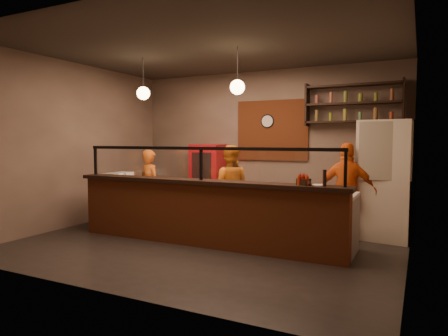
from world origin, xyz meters
The scene contains 29 objects.
floor centered at (0.00, 0.00, 0.00)m, with size 6.00×6.00×0.00m, color black.
ceiling centered at (0.00, 0.00, 3.20)m, with size 6.00×6.00×0.00m, color #36302A.
wall_back centered at (0.00, 2.50, 1.60)m, with size 6.00×6.00×0.00m, color #7D665B.
wall_left centered at (-3.00, 0.00, 1.60)m, with size 5.00×5.00×0.00m, color #7D665B.
wall_right centered at (3.00, 0.00, 1.60)m, with size 5.00×5.00×0.00m, color #7D665B.
wall_front centered at (0.00, -2.50, 1.60)m, with size 6.00×6.00×0.00m, color #7D665B.
brick_patch centered at (0.20, 2.47, 1.90)m, with size 1.60×0.04×1.30m, color brown.
service_counter centered at (0.00, -0.30, 0.50)m, with size 4.60×0.25×1.00m, color brown.
counter_ledge centered at (0.00, -0.30, 1.03)m, with size 4.70×0.37×0.06m, color black.
worktop_cabinet centered at (0.00, 0.20, 0.42)m, with size 4.60×0.75×0.85m, color gray.
worktop centered at (0.00, 0.20, 0.88)m, with size 4.60×0.75×0.05m, color silver.
sneeze_guard centered at (0.00, -0.30, 1.37)m, with size 4.50×0.05×0.52m.
wall_shelving centered at (1.90, 2.32, 2.40)m, with size 1.84×0.28×0.85m.
wall_clock centered at (0.10, 2.46, 2.10)m, with size 0.30×0.30×0.04m, color black.
pendant_left centered at (-1.50, 0.20, 2.55)m, with size 0.24×0.24×0.77m.
pendant_right centered at (0.40, 0.20, 2.55)m, with size 0.24×0.24×0.77m.
cook_left centered at (-1.83, 0.81, 0.75)m, with size 0.55×0.36×1.50m, color #CF5C13.
cook_mid centered at (-0.15, 1.06, 0.80)m, with size 0.77×0.60×1.59m, color #CB6A13.
cook_right centered at (2.02, 1.13, 0.82)m, with size 0.97×0.40×1.65m, color orange.
fridge centered at (2.60, 1.50, 1.01)m, with size 0.84×0.79×2.02m, color beige.
red_cooler centered at (-1.21, 2.15, 0.80)m, with size 0.68×0.63×1.59m, color #AD0B13.
pizza_dough centered at (-0.46, 0.13, 0.91)m, with size 0.45×0.45×0.01m, color beige.
prep_tub_a centered at (-2.15, 0.07, 0.98)m, with size 0.32×0.25×0.16m, color silver.
prep_tub_b centered at (-2.15, 0.38, 0.98)m, with size 0.32×0.25×0.16m, color silver.
prep_tub_c centered at (-2.15, 0.07, 0.98)m, with size 0.32×0.25×0.16m, color white.
rolling_pin centered at (-0.82, 0.18, 0.93)m, with size 0.07×0.07×0.40m, color gold.
condiment_caddy centered at (1.66, -0.31, 1.11)m, with size 0.17×0.13×0.09m, color black.
pepper_mill centered at (1.95, -0.32, 1.17)m, with size 0.05×0.05×0.23m, color black.
small_plate centered at (1.86, -0.27, 1.07)m, with size 0.19×0.19×0.01m, color white.
Camera 1 is at (3.12, -5.78, 1.69)m, focal length 32.00 mm.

